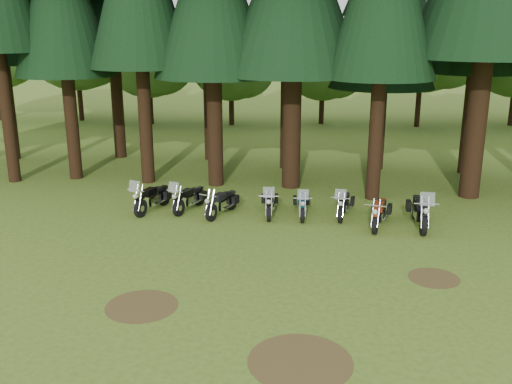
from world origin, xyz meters
TOP-DOWN VIEW (x-y plane):
  - ground at (0.00, 0.00)m, footprint 120.00×120.00m
  - decid_1 at (-15.99, 25.76)m, footprint 7.91×7.69m
  - decid_2 at (-10.43, 24.78)m, footprint 6.72×6.53m
  - decid_3 at (-4.71, 25.13)m, footprint 6.12×5.95m
  - decid_4 at (1.58, 26.32)m, footprint 5.93×5.76m
  - decid_5 at (8.29, 25.71)m, footprint 8.45×8.21m
  - dirt_patch_0 at (-3.00, -2.00)m, footprint 1.80×1.80m
  - dirt_patch_1 at (4.50, 0.50)m, footprint 1.40×1.40m
  - dirt_patch_2 at (1.00, -4.00)m, footprint 2.20×2.20m
  - motorcycle_0 at (-4.90, 5.44)m, footprint 0.94×2.27m
  - motorcycle_1 at (-3.54, 5.65)m, footprint 0.95×2.11m
  - motorcycle_2 at (-2.23, 5.26)m, footprint 0.86×2.03m
  - motorcycle_3 at (-0.50, 5.48)m, footprint 0.44×2.13m
  - motorcycle_4 at (0.68, 5.45)m, footprint 0.43×2.06m
  - motorcycle_5 at (2.20, 5.57)m, footprint 0.61×2.09m
  - motorcycle_6 at (3.38, 4.64)m, footprint 0.67×2.18m
  - motorcycle_7 at (4.76, 4.77)m, footprint 0.47×2.49m

SIDE VIEW (x-z plane):
  - ground at x=0.00m, z-range 0.00..0.00m
  - dirt_patch_0 at x=-3.00m, z-range 0.00..0.01m
  - dirt_patch_1 at x=4.50m, z-range 0.00..0.01m
  - dirt_patch_2 at x=1.00m, z-range 0.00..0.01m
  - motorcycle_4 at x=0.68m, z-range -0.21..1.08m
  - motorcycle_5 at x=2.20m, z-range -0.22..1.09m
  - motorcycle_2 at x=-2.23m, z-range 0.01..0.87m
  - motorcycle_3 at x=-0.50m, z-range -0.22..1.12m
  - motorcycle_1 at x=-3.54m, z-range -0.22..1.13m
  - motorcycle_6 at x=3.38m, z-range 0.01..0.91m
  - motorcycle_0 at x=-4.90m, z-range -0.24..1.20m
  - motorcycle_7 at x=4.76m, z-range -0.26..1.31m
  - decid_4 at x=1.58m, z-range 0.67..8.07m
  - decid_3 at x=-4.71m, z-range 0.69..8.34m
  - decid_2 at x=-10.43m, z-range 0.76..9.15m
  - decid_1 at x=-15.99m, z-range 0.89..10.77m
  - decid_5 at x=8.29m, z-range 0.95..11.51m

